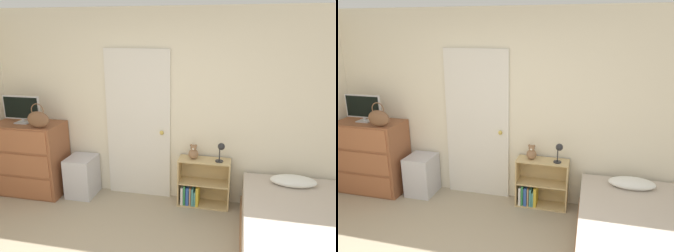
% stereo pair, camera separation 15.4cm
% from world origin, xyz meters
% --- Properties ---
extents(wall_back, '(10.00, 0.06, 2.55)m').
position_xyz_m(wall_back, '(0.00, 2.31, 1.27)').
color(wall_back, beige).
rests_on(wall_back, ground_plane).
extents(door_closed, '(0.89, 0.09, 2.04)m').
position_xyz_m(door_closed, '(-0.28, 2.26, 1.02)').
color(door_closed, silver).
rests_on(door_closed, ground_plane).
extents(dresser, '(0.94, 0.53, 1.03)m').
position_xyz_m(dresser, '(-1.80, 2.00, 0.52)').
color(dresser, brown).
rests_on(dresser, ground_plane).
extents(tv, '(0.54, 0.16, 0.38)m').
position_xyz_m(tv, '(-1.86, 2.00, 1.23)').
color(tv, '#B7B7BC').
rests_on(tv, dresser).
extents(handbag, '(0.31, 0.12, 0.33)m').
position_xyz_m(handbag, '(-1.51, 1.83, 1.15)').
color(handbag, brown).
rests_on(handbag, dresser).
extents(storage_bin, '(0.37, 0.41, 0.56)m').
position_xyz_m(storage_bin, '(-1.07, 2.06, 0.28)').
color(storage_bin, silver).
rests_on(storage_bin, ground_plane).
extents(bookshelf, '(0.68, 0.26, 0.65)m').
position_xyz_m(bookshelf, '(0.59, 2.14, 0.27)').
color(bookshelf, tan).
rests_on(bookshelf, ground_plane).
extents(teddy_bear, '(0.13, 0.13, 0.20)m').
position_xyz_m(teddy_bear, '(0.50, 2.13, 0.74)').
color(teddy_bear, '#8C6647').
rests_on(teddy_bear, bookshelf).
extents(desk_lamp, '(0.11, 0.11, 0.26)m').
position_xyz_m(desk_lamp, '(0.85, 2.10, 0.83)').
color(desk_lamp, '#262628').
rests_on(desk_lamp, bookshelf).
extents(bed, '(1.19, 1.94, 0.59)m').
position_xyz_m(bed, '(1.73, 1.30, 0.24)').
color(bed, '#996B47').
rests_on(bed, ground_plane).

